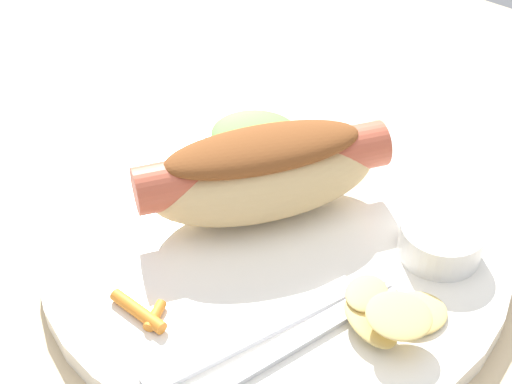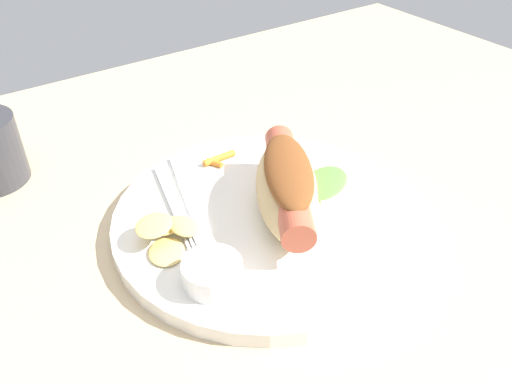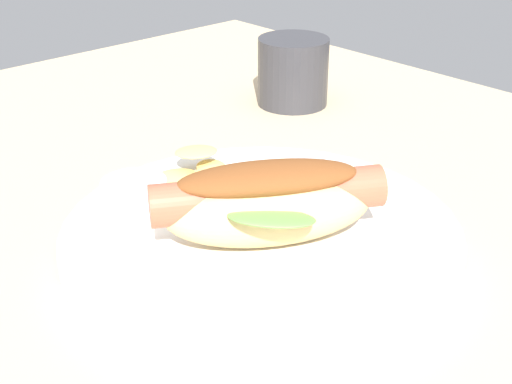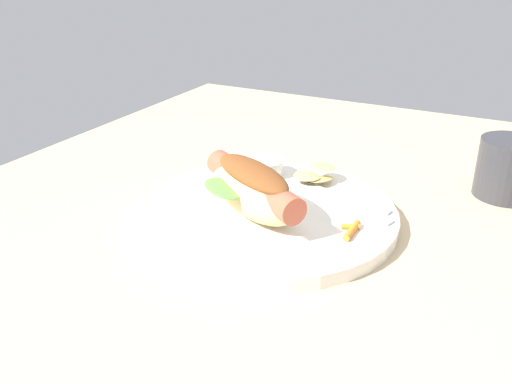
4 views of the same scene
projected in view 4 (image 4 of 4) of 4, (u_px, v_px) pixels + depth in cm
name	position (u px, v px, depth cm)	size (l,w,h in cm)	color
ground_plane	(266.00, 244.00, 63.49)	(120.00, 90.00, 1.80)	tan
plate	(269.00, 215.00, 66.51)	(30.49, 30.49, 1.60)	white
hot_dog	(252.00, 188.00, 63.70)	(13.20, 16.31, 6.10)	#DBB77A
sauce_ramekin	(264.00, 167.00, 75.34)	(5.23, 5.23, 2.22)	white
fork	(340.00, 197.00, 68.82)	(4.54, 14.23, 0.40)	silver
knife	(341.00, 205.00, 66.84)	(13.85, 1.40, 0.36)	silver
chips_pile	(314.00, 174.00, 73.19)	(6.74, 7.17, 2.39)	#DCBE6C
carrot_garnish	(352.00, 229.00, 60.71)	(4.05, 2.08, 0.78)	orange
drinking_cup	(509.00, 168.00, 71.86)	(8.06, 8.06, 7.69)	#333338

